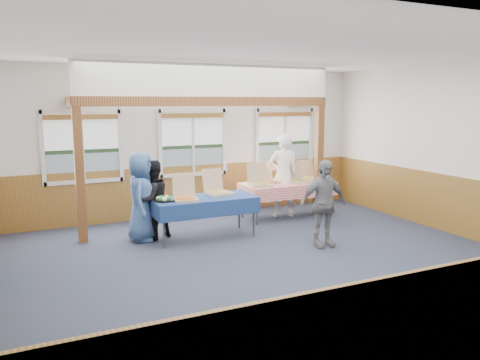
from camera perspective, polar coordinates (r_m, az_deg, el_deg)
name	(u,v)px	position (r m, az deg, el deg)	size (l,w,h in m)	color
floor	(267,261)	(7.48, 3.27, -9.88)	(8.00, 8.00, 0.00)	#2A3144
ceiling	(269,52)	(7.09, 3.52, 15.30)	(8.00, 8.00, 0.00)	white
wall_back	(192,143)	(10.32, -5.84, 4.56)	(8.00, 8.00, 0.00)	silver
wall_front	(462,207)	(4.39, 25.46, -3.04)	(8.00, 8.00, 0.00)	silver
wall_right	(456,150)	(9.66, 24.86, 3.39)	(8.00, 8.00, 0.00)	silver
wainscot_back	(193,190)	(10.43, -5.70, -1.21)	(7.98, 0.05, 1.10)	brown
wainscot_front	(451,322)	(4.73, 24.29, -15.50)	(7.98, 0.05, 1.10)	brown
wainscot_right	(451,204)	(9.79, 24.33, -2.73)	(0.05, 6.98, 1.10)	brown
window_left	(82,143)	(9.77, -18.66, 4.30)	(1.56, 0.10, 1.46)	silver
window_mid	(193,139)	(10.27, -5.77, 4.98)	(1.56, 0.10, 1.46)	silver
window_right	(284,136)	(11.23, 5.44, 5.37)	(1.56, 0.10, 1.46)	silver
post_left	(80,176)	(8.66, -18.96, 0.47)	(0.15, 0.15, 2.40)	#522512
post_right	(319,161)	(10.41, 9.56, 2.30)	(0.15, 0.15, 2.40)	#522512
cross_beam	(212,101)	(9.15, -3.45, 9.54)	(5.15, 0.18, 0.18)	#522512
table_left	(204,200)	(8.58, -4.39, -2.49)	(2.00, 1.13, 0.76)	#323232
table_right	(288,185)	(10.18, 5.84, -0.59)	(2.16, 1.29, 0.76)	#323232
pizza_box_a	(185,197)	(8.33, -6.67, -2.03)	(0.48, 0.56, 0.44)	tan
pizza_box_b	(218,191)	(8.83, -2.68, -1.31)	(0.50, 0.57, 0.46)	tan
pizza_box_c	(259,183)	(9.72, 2.37, -0.31)	(0.51, 0.59, 0.46)	tan
pizza_box_d	(269,179)	(10.15, 3.57, 0.09)	(0.45, 0.53, 0.44)	tan
pizza_box_e	(299,179)	(10.22, 7.27, 0.10)	(0.42, 0.50, 0.43)	tan
pizza_box_f	(310,177)	(10.62, 8.49, 0.42)	(0.41, 0.49, 0.42)	tan
veggie_tray	(164,199)	(8.34, -9.23, -2.33)	(0.37, 0.37, 0.09)	black
drink_glass	(327,178)	(10.41, 10.58, 0.23)	(0.07, 0.07, 0.15)	#AA7A1C
woman_white	(283,175)	(10.18, 5.29, 0.56)	(0.66, 0.43, 1.81)	white
woman_black	(152,200)	(8.64, -10.64, -2.40)	(0.70, 0.55, 1.45)	black
man_blue	(141,197)	(8.55, -11.95, -2.04)	(0.78, 0.51, 1.60)	#37578A
person_grey	(323,203)	(8.16, 10.11, -2.83)	(0.89, 0.37, 1.52)	slate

